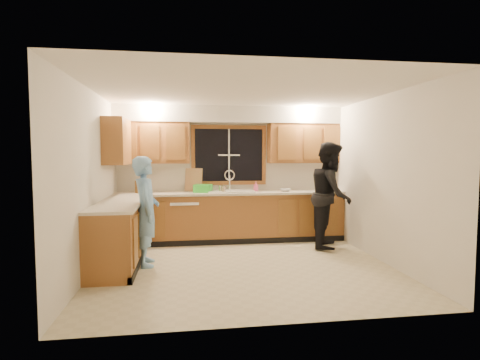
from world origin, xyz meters
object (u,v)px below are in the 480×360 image
dishwasher (185,220)px  soap_bottle (256,186)px  man (146,211)px  dish_crate (203,188)px  woman (331,195)px  bowl (285,190)px  stove (111,243)px  knife_block (139,187)px  sink (231,195)px

dishwasher → soap_bottle: 1.47m
man → dish_crate: 1.63m
dishwasher → soap_bottle: size_ratio=4.50×
soap_bottle → man: bearing=-143.1°
woman → soap_bottle: woman is taller
soap_bottle → bowl: soap_bottle is taller
dish_crate → soap_bottle: size_ratio=1.67×
dish_crate → stove: bearing=-125.1°
woman → knife_block: bearing=102.4°
dishwasher → man: size_ratio=0.52×
woman → bowl: woman is taller
knife_block → soap_bottle: knife_block is taller
knife_block → dish_crate: 1.15m
woman → knife_block: 3.41m
sink → man: (-1.40, -1.35, -0.07)m
man → dish_crate: size_ratio=5.21×
stove → dishwasher: bearing=62.3°
knife_block → bowl: 2.68m
stove → man: man is taller
man → dish_crate: (0.89, 1.35, 0.20)m
dish_crate → sink: bearing=-0.3°
bowl → dishwasher: bearing=178.2°
soap_bottle → bowl: 0.56m
sink → stove: sink is taller
knife_block → bowl: size_ratio=1.11×
dishwasher → knife_block: knife_block is taller
bowl → soap_bottle: bearing=165.0°
woman → soap_bottle: (-1.18, 0.76, 0.10)m
dishwasher → man: 1.50m
dishwasher → stove: 2.04m
sink → stove: (-1.80, -1.82, -0.41)m
woman → knife_block: woman is taller
stove → man: size_ratio=0.57×
dishwasher → woman: bearing=-15.1°
man → knife_block: bearing=4.1°
stove → sink: bearing=45.4°
sink → dishwasher: size_ratio=1.05×
stove → knife_block: 1.96m
dish_crate → bowl: (1.54, -0.08, -0.05)m
sink → bowl: sink is taller
dishwasher → woman: (2.52, -0.68, 0.50)m
dishwasher → woman: 2.66m
man → woman: woman is taller
dishwasher → soap_bottle: bearing=3.6°
man → dishwasher: bearing=-28.8°
stove → bowl: 3.36m
bowl → stove: bearing=-148.2°
woman → knife_block: size_ratio=8.15×
stove → dish_crate: dish_crate is taller
stove → knife_block: size_ratio=4.01×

